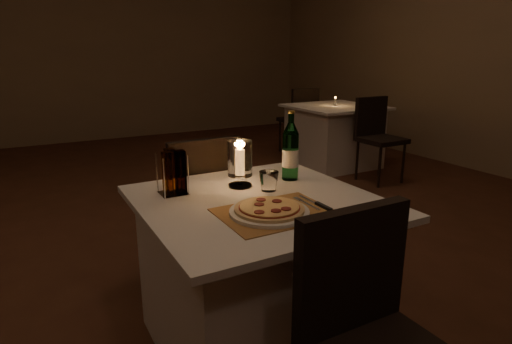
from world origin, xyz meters
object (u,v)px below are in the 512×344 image
chair_far (199,195)px  tumbler (269,181)px  main_table (258,274)px  water_bottle (290,152)px  chair_near (370,324)px  neighbor_table_right (334,136)px  hurricane_candle (240,160)px  plate (269,212)px  pizza (269,208)px

chair_far → tumbler: (0.11, -0.63, 0.24)m
main_table → water_bottle: water_bottle is taller
chair_near → neighbor_table_right: 4.09m
hurricane_candle → chair_near: bearing=-90.9°
chair_far → hurricane_candle: 0.60m
chair_far → water_bottle: size_ratio=2.59×
water_bottle → hurricane_candle: size_ratio=1.54×
plate → tumbler: tumbler is taller
main_table → chair_far: bearing=90.0°
pizza → water_bottle: 0.52m
water_bottle → neighbor_table_right: bearing=46.9°
chair_near → plate: 0.57m
pizza → plate: bearing=70.9°
main_table → pizza: (-0.05, -0.18, 0.39)m
main_table → tumbler: 0.43m
pizza → neighbor_table_right: size_ratio=0.28×
water_bottle → hurricane_candle: bearing=177.9°
water_bottle → pizza: bearing=-132.5°
plate → neighbor_table_right: plate is taller
plate → hurricane_candle: 0.41m
pizza → water_bottle: bearing=47.5°
chair_near → neighbor_table_right: size_ratio=0.90×
tumbler → neighbor_table_right: (2.37, 2.44, -0.41)m
chair_near → water_bottle: (0.29, 0.91, 0.33)m
main_table → chair_near: bearing=-90.0°
plate → chair_far: bearing=86.8°
tumbler → hurricane_candle: (-0.09, 0.12, 0.09)m
chair_near → hurricane_candle: hurricane_candle is taller
plate → pizza: pizza is taller
main_table → hurricane_candle: hurricane_candle is taller
chair_near → hurricane_candle: (0.01, 0.92, 0.32)m
main_table → plate: bearing=-105.5°
main_table → pizza: size_ratio=3.57×
chair_near → neighbor_table_right: (2.48, 3.24, -0.18)m
pizza → hurricane_candle: (0.06, 0.38, 0.10)m
chair_far → plate: (-0.05, -0.89, 0.20)m
pizza → chair_far: bearing=86.8°
plate → tumbler: size_ratio=3.51×
chair_far → neighbor_table_right: size_ratio=0.90×
hurricane_candle → neighbor_table_right: hurricane_candle is taller
chair_far → tumbler: bearing=-80.5°
plate → water_bottle: bearing=47.5°
hurricane_candle → neighbor_table_right: size_ratio=0.22×
pizza → hurricane_candle: bearing=80.4°
chair_near → pizza: bearing=95.4°
water_bottle → neighbor_table_right: 3.24m
main_table → hurricane_candle: size_ratio=4.45×
chair_near → chair_far: (-0.00, 1.43, 0.00)m
chair_far → plate: bearing=-93.2°
plate → tumbler: (0.16, 0.27, 0.03)m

